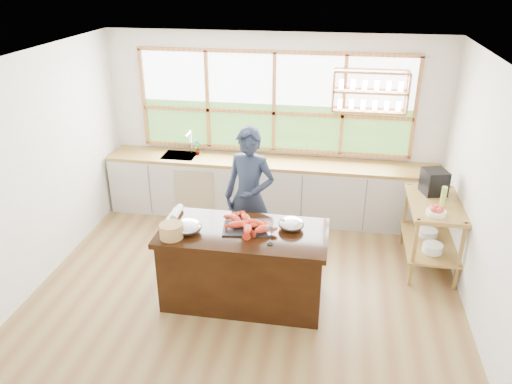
% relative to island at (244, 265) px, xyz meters
% --- Properties ---
extents(ground_plane, '(5.00, 5.00, 0.00)m').
position_rel_island_xyz_m(ground_plane, '(0.00, 0.20, -0.45)').
color(ground_plane, olive).
extents(room_shell, '(5.02, 4.52, 2.71)m').
position_rel_island_xyz_m(room_shell, '(0.02, 0.71, 1.30)').
color(room_shell, silver).
rests_on(room_shell, ground_plane).
extents(back_counter, '(4.90, 0.63, 0.90)m').
position_rel_island_xyz_m(back_counter, '(-0.02, 2.14, 0.00)').
color(back_counter, '#B0ACA7').
rests_on(back_counter, ground_plane).
extents(right_shelf_unit, '(0.62, 1.10, 0.90)m').
position_rel_island_xyz_m(right_shelf_unit, '(2.19, 1.09, 0.15)').
color(right_shelf_unit, olive).
rests_on(right_shelf_unit, ground_plane).
extents(island, '(1.85, 0.90, 0.90)m').
position_rel_island_xyz_m(island, '(0.00, 0.00, 0.00)').
color(island, black).
rests_on(island, ground_plane).
extents(cook, '(0.74, 0.57, 1.81)m').
position_rel_island_xyz_m(cook, '(-0.08, 0.85, 0.45)').
color(cook, '#1C2439').
rests_on(cook, ground_plane).
extents(potted_plant, '(0.14, 0.11, 0.24)m').
position_rel_island_xyz_m(potted_plant, '(-1.14, 2.20, 0.57)').
color(potted_plant, slate).
rests_on(potted_plant, back_counter).
extents(cutting_board, '(0.40, 0.30, 0.01)m').
position_rel_island_xyz_m(cutting_board, '(-0.32, 2.14, 0.45)').
color(cutting_board, '#5BAD44').
rests_on(cutting_board, back_counter).
extents(espresso_machine, '(0.34, 0.36, 0.31)m').
position_rel_island_xyz_m(espresso_machine, '(2.19, 1.37, 0.60)').
color(espresso_machine, black).
rests_on(espresso_machine, right_shelf_unit).
extents(wine_bottle, '(0.08, 0.08, 0.26)m').
position_rel_island_xyz_m(wine_bottle, '(2.24, 0.98, 0.58)').
color(wine_bottle, '#93B24E').
rests_on(wine_bottle, right_shelf_unit).
extents(fruit_bowl, '(0.23, 0.23, 0.11)m').
position_rel_island_xyz_m(fruit_bowl, '(2.14, 0.76, 0.49)').
color(fruit_bowl, white).
rests_on(fruit_bowl, right_shelf_unit).
extents(slate_board, '(0.60, 0.47, 0.02)m').
position_rel_island_xyz_m(slate_board, '(0.04, 0.07, 0.45)').
color(slate_board, black).
rests_on(slate_board, island).
extents(lobster_pile, '(0.55, 0.48, 0.08)m').
position_rel_island_xyz_m(lobster_pile, '(0.04, 0.06, 0.50)').
color(lobster_pile, red).
rests_on(lobster_pile, slate_board).
extents(mixing_bowl_left, '(0.31, 0.31, 0.15)m').
position_rel_island_xyz_m(mixing_bowl_left, '(-0.59, -0.13, 0.51)').
color(mixing_bowl_left, '#AEB1B5').
rests_on(mixing_bowl_left, island).
extents(mixing_bowl_right, '(0.29, 0.29, 0.14)m').
position_rel_island_xyz_m(mixing_bowl_right, '(0.51, 0.14, 0.51)').
color(mixing_bowl_right, '#AEB1B5').
rests_on(mixing_bowl_right, island).
extents(wine_glass, '(0.08, 0.08, 0.22)m').
position_rel_island_xyz_m(wine_glass, '(0.33, -0.23, 0.61)').
color(wine_glass, silver).
rests_on(wine_glass, island).
extents(wicker_basket, '(0.25, 0.25, 0.16)m').
position_rel_island_xyz_m(wicker_basket, '(-0.73, -0.27, 0.53)').
color(wicker_basket, '#B4804D').
rests_on(wicker_basket, island).
extents(parchment_roll, '(0.09, 0.30, 0.08)m').
position_rel_island_xyz_m(parchment_roll, '(-0.83, 0.23, 0.49)').
color(parchment_roll, white).
rests_on(parchment_roll, island).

